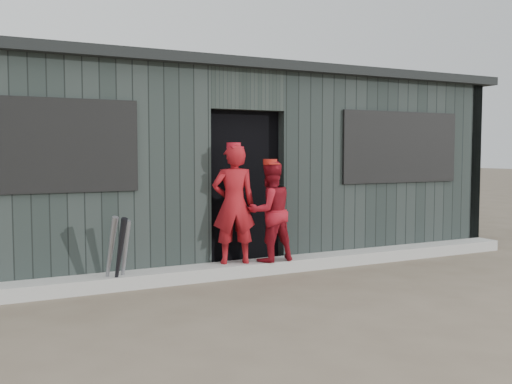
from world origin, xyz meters
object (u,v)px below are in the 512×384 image
bat_left (110,253)px  bat_mid (125,254)px  dugout (204,165)px  player_red_right (270,211)px  player_red_left (234,204)px  bat_right (120,255)px  player_grey_back (250,218)px

bat_left → bat_mid: (0.16, 0.03, -0.03)m
dugout → bat_left: bearing=-134.5°
bat_mid → player_red_right: size_ratio=0.63×
bat_left → dugout: bearing=45.5°
player_red_left → player_red_right: player_red_left is taller
player_red_left → player_red_right: (0.45, -0.07, -0.10)m
bat_left → bat_right: bearing=-53.5°
bat_left → dugout: size_ratio=0.10×
bat_mid → player_red_right: player_red_right is taller
bat_mid → player_red_right: (1.79, 0.03, 0.38)m
bat_mid → bat_right: bat_right is taller
player_red_left → dugout: size_ratio=0.17×
bat_left → bat_right: 0.12m
bat_mid → bat_right: (-0.09, -0.13, 0.02)m
bat_left → player_red_right: size_ratio=0.69×
bat_right → player_red_left: (1.42, 0.23, 0.45)m
bat_left → player_grey_back: (1.99, 0.69, 0.21)m
bat_right → player_red_right: (1.87, 0.16, 0.35)m
bat_left → player_red_right: (1.95, 0.06, 0.35)m
bat_right → dugout: bearing=48.2°
bat_mid → player_grey_back: player_grey_back is taller
player_red_left → player_grey_back: player_red_left is taller
bat_right → player_grey_back: player_grey_back is taller
bat_left → bat_right: size_ratio=0.99×
player_red_left → bat_mid: bearing=18.9°
dugout → player_grey_back: bearing=-79.3°
bat_mid → player_red_left: player_red_left is taller
bat_mid → player_grey_back: bearing=19.8°
player_red_left → player_red_right: 0.47m
bat_mid → dugout: bearing=47.6°
bat_left → bat_mid: bat_left is taller
player_red_left → dugout: dugout is taller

